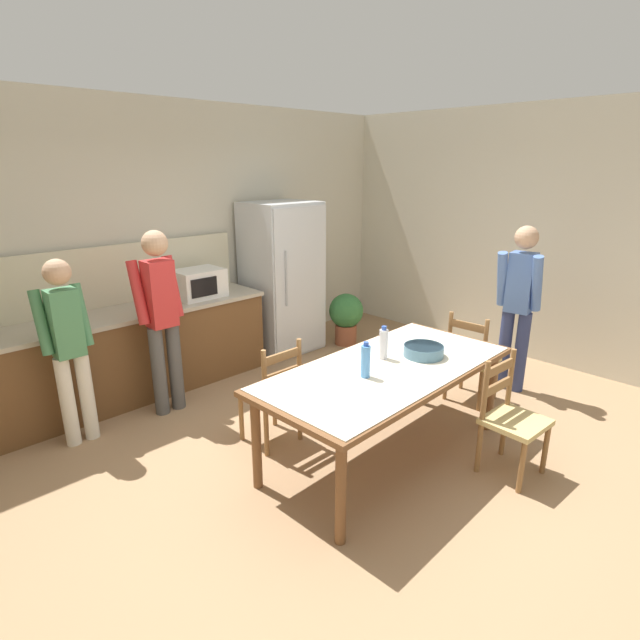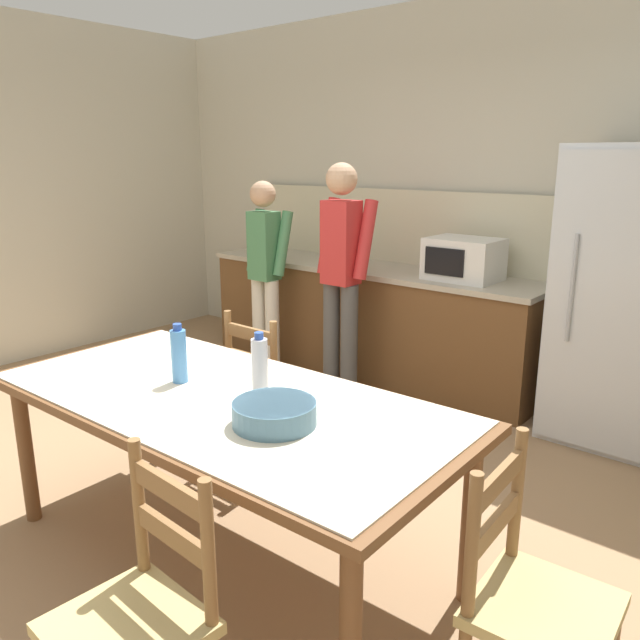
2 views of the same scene
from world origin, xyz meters
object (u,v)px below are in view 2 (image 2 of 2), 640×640
at_px(bottle_near_centre, 179,355).
at_px(chair_head_end, 532,601).
at_px(refrigerator, 632,299).
at_px(bottle_off_centre, 260,365).
at_px(person_at_sink, 265,267).
at_px(dining_table, 222,411).
at_px(serving_bowl, 274,412).
at_px(chair_side_far_left, 268,389).
at_px(person_at_counter, 342,268).
at_px(chair_side_near_right, 138,618).
at_px(microwave, 464,259).

height_order(bottle_near_centre, chair_head_end, bottle_near_centre).
relative_size(refrigerator, bottle_near_centre, 6.77).
distance_m(bottle_off_centre, chair_head_end, 1.34).
relative_size(bottle_near_centre, person_at_sink, 0.17).
distance_m(chair_head_end, person_at_sink, 3.60).
xyz_separation_m(dining_table, serving_bowl, (0.38, -0.07, 0.12)).
bearing_deg(bottle_near_centre, serving_bowl, -5.33).
distance_m(bottle_near_centre, chair_side_far_left, 0.94).
bearing_deg(bottle_near_centre, chair_side_far_left, 106.52).
height_order(bottle_near_centre, person_at_counter, person_at_counter).
bearing_deg(chair_head_end, chair_side_near_right, 130.51).
relative_size(chair_side_far_left, person_at_counter, 0.53).
height_order(dining_table, chair_side_near_right, chair_side_near_right).
xyz_separation_m(bottle_off_centre, serving_bowl, (0.27, -0.20, -0.07)).
xyz_separation_m(refrigerator, serving_bowl, (-0.62, -2.48, -0.09)).
relative_size(refrigerator, chair_side_near_right, 2.01).
bearing_deg(bottle_near_centre, bottle_off_centre, 19.91).
bearing_deg(bottle_off_centre, microwave, 96.25).
bearing_deg(bottle_near_centre, person_at_counter, 106.93).
bearing_deg(serving_bowl, person_at_counter, 121.82).
bearing_deg(refrigerator, serving_bowl, -103.99).
xyz_separation_m(microwave, bottle_near_centre, (-0.12, -2.44, -0.14)).
bearing_deg(microwave, refrigerator, -0.94).
xyz_separation_m(dining_table, chair_side_near_right, (0.50, -0.78, -0.26)).
distance_m(serving_bowl, chair_side_far_left, 1.28).
height_order(microwave, bottle_off_centre, microwave).
bearing_deg(dining_table, serving_bowl, -10.01).
distance_m(bottle_off_centre, chair_side_far_left, 1.00).
xyz_separation_m(bottle_near_centre, chair_side_far_left, (-0.23, 0.79, -0.46)).
xyz_separation_m(refrigerator, person_at_counter, (-1.85, -0.50, 0.05)).
relative_size(person_at_sink, person_at_counter, 0.91).
relative_size(chair_side_far_left, person_at_sink, 0.58).
relative_size(refrigerator, person_at_counter, 1.07).
bearing_deg(chair_head_end, bottle_near_centre, 88.35).
bearing_deg(person_at_counter, person_at_sink, 88.63).
xyz_separation_m(chair_side_near_right, person_at_sink, (-2.16, 2.72, 0.44)).
relative_size(bottle_off_centre, chair_side_near_right, 0.30).
height_order(chair_side_near_right, person_at_sink, person_at_sink).
height_order(refrigerator, bottle_off_centre, refrigerator).
relative_size(chair_side_far_left, chair_side_near_right, 1.00).
relative_size(refrigerator, chair_side_far_left, 2.01).
relative_size(microwave, dining_table, 0.23).
xyz_separation_m(bottle_near_centre, person_at_sink, (-1.39, 1.94, -0.02)).
distance_m(chair_head_end, chair_side_far_left, 2.01).
height_order(bottle_near_centre, chair_side_near_right, bottle_near_centre).
relative_size(bottle_off_centre, serving_bowl, 0.84).
height_order(bottle_off_centre, chair_side_near_right, bottle_off_centre).
distance_m(microwave, bottle_near_centre, 2.45).
relative_size(refrigerator, chair_head_end, 2.01).
relative_size(microwave, person_at_counter, 0.29).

